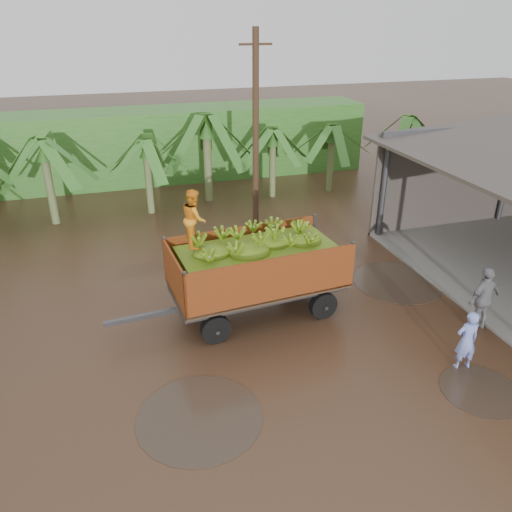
{
  "coord_description": "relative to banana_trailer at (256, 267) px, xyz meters",
  "views": [
    {
      "loc": [
        -4.6,
        -10.23,
        7.91
      ],
      "look_at": [
        -0.8,
        2.29,
        1.56
      ],
      "focal_mm": 35.0,
      "sensor_mm": 36.0,
      "label": 1
    }
  ],
  "objects": [
    {
      "name": "man_grey",
      "position": [
        5.66,
        -2.64,
        -0.52
      ],
      "size": [
        1.19,
        0.67,
        1.91
      ],
      "primitive_type": "imported",
      "rotation": [
        0.0,
        0.0,
        3.34
      ],
      "color": "gray",
      "rests_on": "ground"
    },
    {
      "name": "utility_pole",
      "position": [
        1.77,
        5.9,
        2.35
      ],
      "size": [
        1.2,
        0.24,
        7.55
      ],
      "color": "#47301E",
      "rests_on": "ground"
    },
    {
      "name": "ground",
      "position": [
        0.93,
        -1.8,
        -1.47
      ],
      "size": [
        100.0,
        100.0,
        0.0
      ],
      "primitive_type": "plane",
      "color": "black",
      "rests_on": "ground"
    },
    {
      "name": "man_blue",
      "position": [
        4.12,
        -3.97,
        -0.67
      ],
      "size": [
        0.62,
        0.45,
        1.6
      ],
      "primitive_type": "imported",
      "rotation": [
        0.0,
        0.0,
        3.03
      ],
      "color": "#7486D5",
      "rests_on": "ground"
    },
    {
      "name": "banana_trailer",
      "position": [
        0.0,
        0.0,
        0.0
      ],
      "size": [
        6.86,
        2.78,
        3.84
      ],
      "rotation": [
        0.0,
        0.0,
        0.09
      ],
      "color": "#A24517",
      "rests_on": "ground"
    },
    {
      "name": "hedge_north",
      "position": [
        -1.07,
        14.2,
        0.33
      ],
      "size": [
        22.0,
        3.0,
        3.6
      ],
      "primitive_type": "cube",
      "color": "#2D661E",
      "rests_on": "ground"
    },
    {
      "name": "banana_plants",
      "position": [
        -4.3,
        5.3,
        0.33
      ],
      "size": [
        24.84,
        20.51,
        4.0
      ],
      "color": "#2D661E",
      "rests_on": "ground"
    }
  ]
}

